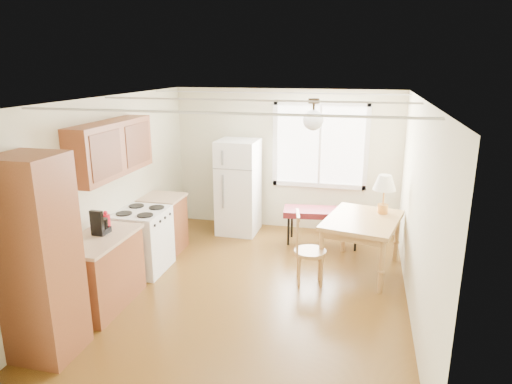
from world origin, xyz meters
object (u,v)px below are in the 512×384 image
(refrigerator, at_px, (238,187))
(chair, at_px, (303,244))
(dining_table, at_px, (362,225))
(bench, at_px, (323,213))

(refrigerator, xyz_separation_m, chair, (1.39, -1.71, -0.26))
(refrigerator, distance_m, dining_table, 2.43)
(bench, relative_size, dining_table, 0.92)
(chair, bearing_deg, bench, 74.01)
(refrigerator, xyz_separation_m, bench, (1.52, -0.24, -0.29))
(dining_table, height_order, chair, chair)
(dining_table, xyz_separation_m, chair, (-0.76, -0.58, -0.12))
(refrigerator, bearing_deg, chair, -49.84)
(refrigerator, xyz_separation_m, dining_table, (2.14, -1.13, -0.13))
(dining_table, bearing_deg, bench, 137.86)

